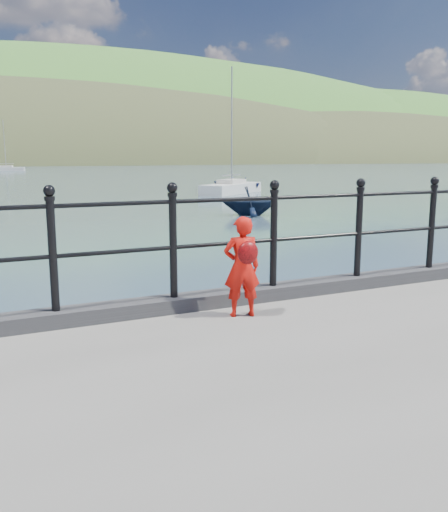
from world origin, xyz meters
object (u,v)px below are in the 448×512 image
railing (226,230)px  sailboat_near (232,189)px  launch_blue (239,184)px  child (242,266)px  launch_navy (250,201)px  sailboat_deep (6,169)px

railing → sailboat_near: sailboat_near is taller
launch_blue → child: bearing=-126.5°
launch_navy → sailboat_deep: bearing=29.5°
launch_blue → sailboat_deep: size_ratio=0.54×
child → launch_navy: 18.96m
railing → sailboat_deep: (4.40, 101.50, -1.48)m
launch_blue → sailboat_deep: 69.92m
launch_navy → sailboat_near: 14.71m
sailboat_deep → sailboat_near: (10.29, -71.76, -0.00)m
railing → sailboat_deep: sailboat_deep is taller
child → launch_navy: bearing=-104.2°
railing → launch_blue: railing is taller
railing → child: railing is taller
launch_blue → sailboat_deep: (-12.40, 68.81, -0.18)m
railing → launch_navy: (8.95, 16.20, -1.18)m
railing → launch_blue: (16.80, 32.69, -1.31)m
railing → sailboat_near: 33.20m
child → launch_navy: child is taller
railing → launch_navy: railing is taller
child → sailboat_near: bearing=-101.9°
launch_blue → sailboat_deep: bearing=90.6°
launch_blue → sailboat_near: size_ratio=0.56×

